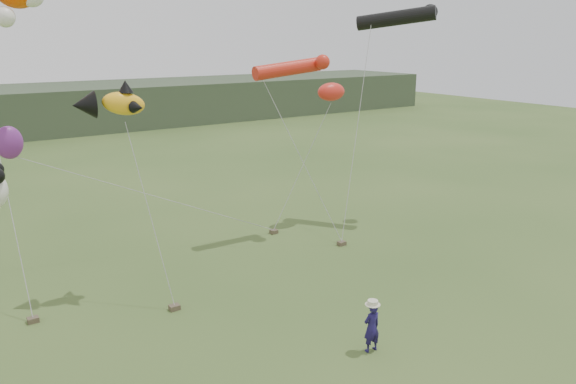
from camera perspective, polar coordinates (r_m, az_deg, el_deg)
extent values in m
plane|color=#385123|center=(16.92, 3.19, -14.45)|extent=(120.00, 120.00, 0.00)
cube|color=#2D3D28|center=(57.68, -25.21, 7.56)|extent=(90.00, 12.00, 4.00)
imported|color=#1B134A|center=(16.04, 8.50, -13.44)|extent=(0.55, 0.38, 1.44)
cube|color=brown|center=(19.25, -24.47, -11.73)|extent=(0.32, 0.26, 0.17)
cube|color=brown|center=(18.69, -11.46, -11.41)|extent=(0.32, 0.26, 0.17)
cube|color=brown|center=(23.75, 5.47, -5.21)|extent=(0.32, 0.26, 0.17)
cube|color=brown|center=(25.03, -1.45, -4.04)|extent=(0.32, 0.26, 0.17)
sphere|color=white|center=(20.87, -26.81, 15.61)|extent=(0.64, 0.64, 0.64)
sphere|color=white|center=(22.16, -26.82, 15.51)|extent=(0.64, 0.64, 0.64)
ellipsoid|color=yellow|center=(18.56, -16.36, 8.61)|extent=(1.49, 0.71, 0.94)
cone|color=black|center=(18.52, -20.04, 8.29)|extent=(0.75, 0.92, 0.86)
cone|color=black|center=(18.54, -16.19, 10.26)|extent=(0.48, 0.48, 0.38)
cone|color=black|center=(18.21, -14.99, 8.29)|extent=(0.51, 0.54, 0.38)
cone|color=black|center=(19.11, -15.96, 8.53)|extent=(0.51, 0.54, 0.38)
cylinder|color=black|center=(26.48, 10.90, 16.95)|extent=(2.63, 3.18, 1.08)
sphere|color=black|center=(27.23, 14.23, 17.31)|extent=(0.69, 0.69, 0.69)
cylinder|color=red|center=(23.33, 0.00, 12.43)|extent=(3.13, 0.70, 0.88)
sphere|color=red|center=(23.73, 3.53, 13.05)|extent=(0.61, 0.61, 0.61)
ellipsoid|color=red|center=(25.57, 4.41, 10.11)|extent=(1.40, 0.81, 0.81)
ellipsoid|color=#73287F|center=(22.08, -26.51, 4.51)|extent=(0.96, 0.64, 1.18)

